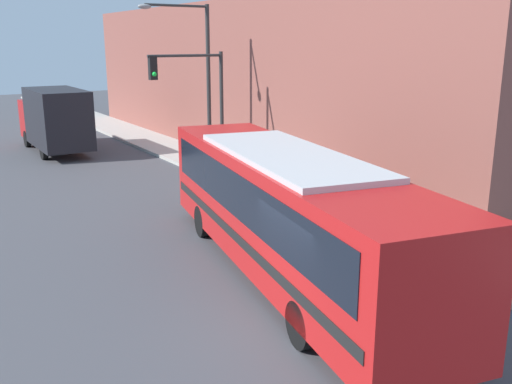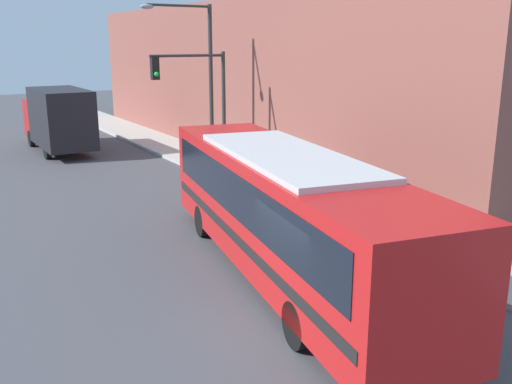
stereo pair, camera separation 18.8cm
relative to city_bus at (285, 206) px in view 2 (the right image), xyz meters
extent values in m
plane|color=#47474C|center=(-1.37, -2.38, -1.81)|extent=(120.00, 120.00, 0.00)
cube|color=#B7B2A8|center=(4.50, 17.62, -1.73)|extent=(2.73, 70.00, 0.15)
cube|color=brown|center=(8.86, 15.33, 2.00)|extent=(6.00, 33.41, 7.62)
cube|color=red|center=(0.00, 0.00, -0.10)|extent=(4.68, 12.06, 2.61)
cube|color=black|center=(0.00, 0.00, 0.37)|extent=(4.54, 11.14, 1.08)
cube|color=black|center=(0.00, 0.00, -0.68)|extent=(4.63, 11.60, 0.24)
cube|color=silver|center=(0.00, 0.00, 1.25)|extent=(3.47, 6.81, 0.16)
cylinder|color=black|center=(1.77, 3.38, -1.34)|extent=(0.45, 0.97, 0.94)
cylinder|color=black|center=(-0.38, 3.80, -1.34)|extent=(0.45, 0.97, 0.94)
cylinder|color=black|center=(0.46, -3.40, -1.34)|extent=(0.45, 0.97, 0.94)
cylinder|color=black|center=(-1.70, -2.98, -1.34)|extent=(0.45, 0.97, 0.94)
cube|color=black|center=(-0.85, 19.23, 0.08)|extent=(2.35, 5.07, 2.88)
cube|color=#B21919|center=(-0.85, 22.76, -0.33)|extent=(2.23, 1.97, 2.05)
cylinder|color=black|center=(-1.87, 22.40, -1.36)|extent=(0.25, 0.90, 0.90)
cylinder|color=black|center=(-1.87, 18.28, -1.36)|extent=(0.25, 0.90, 0.90)
cylinder|color=gold|center=(3.73, 1.26, -1.35)|extent=(0.24, 0.24, 0.61)
sphere|color=gold|center=(3.73, 1.26, -0.97)|extent=(0.23, 0.23, 0.23)
cylinder|color=gold|center=(3.73, 1.13, -1.32)|extent=(0.11, 0.14, 0.11)
cylinder|color=#2D2D2D|center=(3.88, 10.37, 0.90)|extent=(0.16, 0.16, 5.13)
cylinder|color=#2D2D2D|center=(2.28, 10.37, 3.32)|extent=(3.20, 0.11, 0.11)
cube|color=black|center=(0.88, 10.37, 2.87)|extent=(0.30, 0.24, 0.90)
sphere|color=#19D83F|center=(0.88, 10.23, 2.64)|extent=(0.18, 0.18, 0.18)
cylinder|color=#2D2D2D|center=(3.73, 6.94, -1.17)|extent=(0.06, 0.06, 0.98)
cylinder|color=#4C4C51|center=(3.73, 6.94, -0.57)|extent=(0.14, 0.14, 0.22)
cylinder|color=#2D2D2D|center=(3.98, 11.72, 1.87)|extent=(0.18, 0.18, 7.05)
cylinder|color=#2D2D2D|center=(2.59, 11.72, 5.29)|extent=(2.79, 0.11, 0.11)
ellipsoid|color=gray|center=(1.19, 11.72, 5.21)|extent=(0.56, 0.28, 0.20)
cylinder|color=#47382D|center=(4.99, 11.18, -1.27)|extent=(0.28, 0.28, 0.77)
cylinder|color=#2659A5|center=(4.99, 11.18, -0.57)|extent=(0.34, 0.34, 0.64)
sphere|color=tan|center=(4.99, 11.18, -0.14)|extent=(0.21, 0.21, 0.21)
camera|label=1|loc=(-7.61, -10.85, 3.86)|focal=40.00mm
camera|label=2|loc=(-7.45, -10.95, 3.86)|focal=40.00mm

